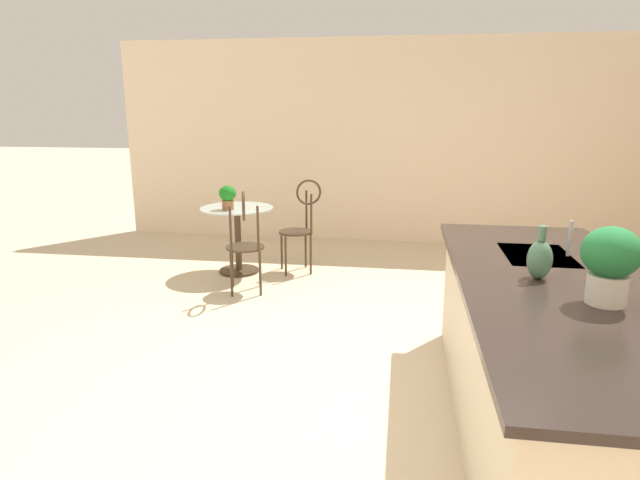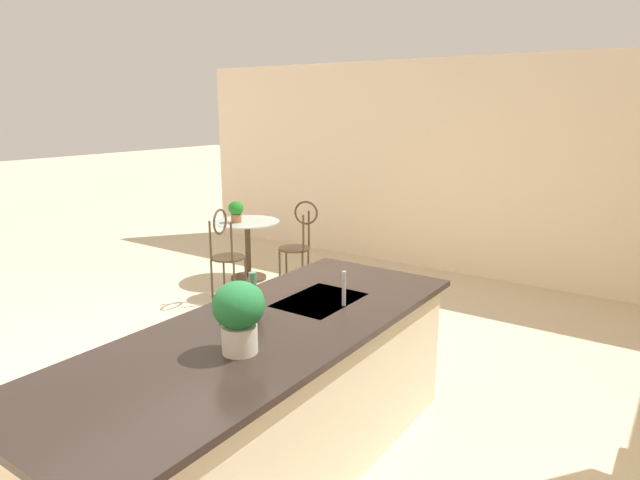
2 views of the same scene
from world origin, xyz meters
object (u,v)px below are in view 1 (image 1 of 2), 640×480
Objects in this scene: potted_plant_counter_near at (610,260)px; vase_on_counter at (540,259)px; bistro_table at (238,233)px; potted_plant_on_table at (228,196)px; chair_by_island at (301,222)px; chair_near_window at (245,238)px.

potted_plant_counter_near is 0.42m from vase_on_counter.
bistro_table is 0.46m from potted_plant_on_table.
bistro_table is 0.77× the size of chair_by_island.
bistro_table is at bearing 156.22° from potted_plant_on_table.
chair_near_window is at bearing -134.38° from potted_plant_counter_near.
chair_near_window reaches higher than potted_plant_on_table.
potted_plant_counter_near reaches higher than chair_near_window.
potted_plant_counter_near reaches higher than chair_by_island.
potted_plant_on_table is at bearing -136.59° from potted_plant_counter_near.
bistro_table is 2.78× the size of vase_on_counter.
potted_plant_counter_near is at bearing 43.41° from potted_plant_on_table.
chair_near_window is 1.00× the size of chair_by_island.
potted_plant_on_table is (0.13, -0.06, 0.44)m from bistro_table.
chair_by_island is at bearing 109.68° from potted_plant_on_table.
chair_near_window is 0.72m from potted_plant_on_table.
potted_plant_counter_near is 1.27× the size of vase_on_counter.
vase_on_counter is at bearing 44.70° from potted_plant_on_table.
chair_by_island is at bearing 101.34° from bistro_table.
vase_on_counter is (2.60, 2.57, 0.14)m from potted_plant_on_table.
chair_near_window is 0.91m from chair_by_island.
chair_by_island reaches higher than potted_plant_on_table.
potted_plant_on_table is at bearing -23.78° from bistro_table.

